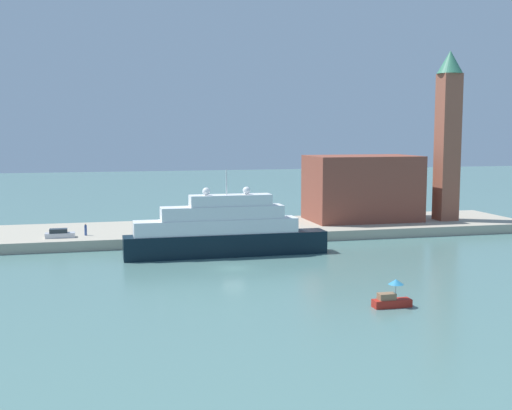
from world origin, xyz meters
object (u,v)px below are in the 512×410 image
(small_motorboat, at_px, (392,298))
(person_figure, at_px, (86,230))
(harbor_building, at_px, (362,188))
(bell_tower, at_px, (448,130))
(large_yacht, at_px, (224,232))
(parked_car, at_px, (60,234))
(mooring_bollard, at_px, (200,232))

(small_motorboat, bearing_deg, person_figure, 124.66)
(harbor_building, distance_m, bell_tower, 17.56)
(large_yacht, xyz_separation_m, harbor_building, (27.92, 18.65, 3.77))
(small_motorboat, distance_m, parked_car, 52.40)
(large_yacht, xyz_separation_m, mooring_bollard, (-1.91, 9.12, -1.43))
(large_yacht, xyz_separation_m, parked_car, (-21.99, 11.47, -1.24))
(person_figure, bearing_deg, harbor_building, 7.45)
(person_figure, bearing_deg, small_motorboat, -55.34)
(parked_car, distance_m, person_figure, 3.83)
(small_motorboat, distance_m, person_figure, 51.14)
(large_yacht, xyz_separation_m, person_figure, (-18.35, 12.60, -0.97))
(large_yacht, distance_m, small_motorboat, 31.43)
(small_motorboat, height_order, person_figure, person_figure)
(harbor_building, relative_size, parked_car, 4.43)
(small_motorboat, height_order, bell_tower, bell_tower)
(person_figure, bearing_deg, parked_car, -162.63)
(large_yacht, xyz_separation_m, bell_tower, (42.01, 15.24, 13.68))
(person_figure, relative_size, mooring_bollard, 2.42)
(large_yacht, height_order, bell_tower, bell_tower)
(large_yacht, height_order, person_figure, large_yacht)
(small_motorboat, xyz_separation_m, person_figure, (-29.07, 42.05, 1.44))
(harbor_building, relative_size, person_figure, 10.40)
(large_yacht, distance_m, parked_car, 24.83)
(mooring_bollard, bearing_deg, bell_tower, 7.93)
(large_yacht, distance_m, bell_tower, 46.74)
(small_motorboat, relative_size, harbor_building, 0.20)
(harbor_building, bearing_deg, small_motorboat, -109.67)
(small_motorboat, height_order, harbor_building, harbor_building)
(parked_car, bearing_deg, large_yacht, -27.54)
(parked_car, height_order, person_figure, person_figure)
(large_yacht, relative_size, bell_tower, 0.96)
(bell_tower, relative_size, parked_car, 6.94)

